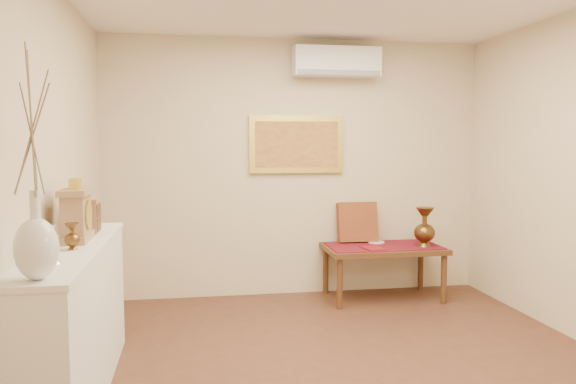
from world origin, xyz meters
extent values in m
plane|color=brown|center=(0.00, 0.00, 0.00)|extent=(4.50, 4.50, 0.00)
cube|color=beige|center=(0.00, 2.25, 1.35)|extent=(4.00, 0.02, 2.70)
cube|color=beige|center=(-2.00, 0.00, 1.35)|extent=(0.02, 4.50, 2.70)
cube|color=maroon|center=(0.85, 1.88, 0.55)|extent=(1.14, 0.59, 0.01)
cylinder|color=silver|center=(0.83, 2.04, 0.56)|extent=(0.17, 0.17, 0.01)
cube|color=maroon|center=(0.69, 1.73, 0.56)|extent=(0.22, 0.28, 0.01)
cube|color=#5E1512|center=(0.65, 2.14, 0.77)|extent=(0.42, 0.19, 0.44)
cube|color=white|center=(-1.82, 0.00, 0.47)|extent=(0.35, 2.00, 0.95)
cube|color=white|center=(-1.82, 0.00, 0.96)|extent=(0.37, 2.02, 0.03)
cube|color=#A67C55|center=(-1.83, 0.17, 1.00)|extent=(0.16, 0.36, 0.05)
cube|color=#A67C55|center=(-1.83, 0.17, 1.16)|extent=(0.14, 0.30, 0.25)
cylinder|color=beige|center=(-1.76, 0.17, 1.16)|extent=(0.01, 0.17, 0.17)
cylinder|color=gold|center=(-1.75, 0.17, 1.16)|extent=(0.01, 0.19, 0.19)
cube|color=#A67C55|center=(-1.83, 0.17, 1.30)|extent=(0.17, 0.34, 0.04)
cube|color=gold|center=(-1.83, 0.17, 1.35)|extent=(0.06, 0.11, 0.07)
cube|color=#A67C55|center=(-1.83, 0.52, 1.09)|extent=(0.15, 0.20, 0.22)
cube|color=#543119|center=(-1.75, 0.52, 1.04)|extent=(0.01, 0.17, 0.09)
cube|color=#543119|center=(-1.75, 0.52, 1.14)|extent=(0.01, 0.17, 0.09)
cube|color=#A67C55|center=(-1.83, 0.52, 1.21)|extent=(0.16, 0.21, 0.02)
cube|color=#543119|center=(0.85, 1.88, 0.53)|extent=(1.20, 0.70, 0.05)
cylinder|color=#543119|center=(0.31, 1.59, 0.25)|extent=(0.06, 0.06, 0.50)
cylinder|color=#543119|center=(1.39, 1.59, 0.25)|extent=(0.06, 0.06, 0.50)
cylinder|color=#543119|center=(0.31, 2.17, 0.25)|extent=(0.06, 0.06, 0.50)
cylinder|color=#543119|center=(1.39, 2.17, 0.25)|extent=(0.06, 0.06, 0.50)
cube|color=gold|center=(0.00, 2.23, 1.60)|extent=(1.00, 0.05, 0.60)
cube|color=#C58844|center=(0.00, 2.20, 1.60)|extent=(0.88, 0.01, 0.48)
cube|color=white|center=(0.40, 2.12, 2.45)|extent=(0.90, 0.24, 0.30)
cube|color=gray|center=(0.40, 2.00, 2.33)|extent=(0.86, 0.02, 0.05)
camera|label=1|loc=(-1.09, -3.60, 1.61)|focal=35.00mm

